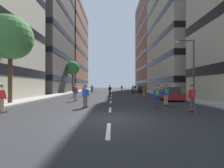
{
  "coord_description": "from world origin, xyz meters",
  "views": [
    {
      "loc": [
        0.14,
        -8.02,
        1.75
      ],
      "look_at": [
        0.0,
        20.15,
        1.93
      ],
      "focal_mm": 24.95,
      "sensor_mm": 36.0,
      "label": 1
    }
  ],
  "objects_px": {
    "skater_2": "(76,92)",
    "skater_8": "(3,97)",
    "parked_car_mid": "(137,89)",
    "skater_4": "(134,89)",
    "street_tree_near": "(74,68)",
    "skater_5": "(111,90)",
    "skater_1": "(92,88)",
    "skater_3": "(158,95)",
    "skater_12": "(167,94)",
    "skater_13": "(93,88)",
    "skater_7": "(145,90)",
    "parked_car_near": "(170,94)",
    "skater_11": "(84,90)",
    "skater_10": "(122,88)",
    "streetlamp_right": "(191,63)",
    "skater_0": "(193,97)",
    "skater_6": "(86,95)",
    "street_tree_mid": "(11,38)",
    "skater_9": "(75,91)",
    "parked_car_far": "(141,89)"
  },
  "relations": [
    {
      "from": "parked_car_near",
      "to": "skater_9",
      "type": "distance_m",
      "value": 12.33
    },
    {
      "from": "skater_2",
      "to": "skater_13",
      "type": "relative_size",
      "value": 1.0
    },
    {
      "from": "skater_10",
      "to": "skater_13",
      "type": "height_order",
      "value": "same"
    },
    {
      "from": "skater_3",
      "to": "skater_11",
      "type": "height_order",
      "value": "same"
    },
    {
      "from": "street_tree_near",
      "to": "skater_12",
      "type": "xyz_separation_m",
      "value": [
        13.98,
        -23.68,
        -4.76
      ]
    },
    {
      "from": "street_tree_mid",
      "to": "skater_13",
      "type": "distance_m",
      "value": 22.58
    },
    {
      "from": "skater_11",
      "to": "parked_car_near",
      "type": "bearing_deg",
      "value": -29.01
    },
    {
      "from": "skater_10",
      "to": "skater_2",
      "type": "bearing_deg",
      "value": -104.94
    },
    {
      "from": "skater_5",
      "to": "skater_11",
      "type": "distance_m",
      "value": 4.17
    },
    {
      "from": "parked_car_mid",
      "to": "skater_9",
      "type": "height_order",
      "value": "skater_9"
    },
    {
      "from": "street_tree_near",
      "to": "skater_12",
      "type": "relative_size",
      "value": 4.1
    },
    {
      "from": "skater_3",
      "to": "skater_7",
      "type": "xyz_separation_m",
      "value": [
        1.67,
        12.91,
        0.0
      ]
    },
    {
      "from": "skater_13",
      "to": "parked_car_near",
      "type": "bearing_deg",
      "value": -57.88
    },
    {
      "from": "skater_12",
      "to": "skater_11",
      "type": "bearing_deg",
      "value": 130.11
    },
    {
      "from": "parked_car_mid",
      "to": "skater_0",
      "type": "distance_m",
      "value": 32.55
    },
    {
      "from": "skater_7",
      "to": "skater_12",
      "type": "height_order",
      "value": "same"
    },
    {
      "from": "parked_car_mid",
      "to": "street_tree_mid",
      "type": "xyz_separation_m",
      "value": [
        -15.98,
        -28.31,
        5.4
      ]
    },
    {
      "from": "parked_car_mid",
      "to": "skater_0",
      "type": "relative_size",
      "value": 2.47
    },
    {
      "from": "skater_11",
      "to": "skater_8",
      "type": "bearing_deg",
      "value": -99.65
    },
    {
      "from": "parked_car_near",
      "to": "skater_1",
      "type": "distance_m",
      "value": 25.95
    },
    {
      "from": "skater_0",
      "to": "skater_6",
      "type": "bearing_deg",
      "value": 165.05
    },
    {
      "from": "streetlamp_right",
      "to": "street_tree_mid",
      "type": "bearing_deg",
      "value": -172.06
    },
    {
      "from": "skater_8",
      "to": "skater_13",
      "type": "xyz_separation_m",
      "value": [
        2.33,
        26.04,
        0.03
      ]
    },
    {
      "from": "skater_5",
      "to": "skater_11",
      "type": "bearing_deg",
      "value": -170.11
    },
    {
      "from": "parked_car_near",
      "to": "skater_2",
      "type": "distance_m",
      "value": 10.63
    },
    {
      "from": "skater_1",
      "to": "skater_3",
      "type": "distance_m",
      "value": 30.73
    },
    {
      "from": "streetlamp_right",
      "to": "skater_10",
      "type": "xyz_separation_m",
      "value": [
        -5.89,
        24.41,
        -3.15
      ]
    },
    {
      "from": "skater_7",
      "to": "skater_13",
      "type": "distance_m",
      "value": 14.85
    },
    {
      "from": "skater_9",
      "to": "skater_12",
      "type": "distance_m",
      "value": 12.76
    },
    {
      "from": "skater_13",
      "to": "parked_car_far",
      "type": "bearing_deg",
      "value": 3.65
    },
    {
      "from": "parked_car_mid",
      "to": "skater_1",
      "type": "xyz_separation_m",
      "value": [
        -12.0,
        -1.64,
        0.29
      ]
    },
    {
      "from": "skater_11",
      "to": "skater_4",
      "type": "bearing_deg",
      "value": 30.48
    },
    {
      "from": "skater_0",
      "to": "skater_5",
      "type": "height_order",
      "value": "same"
    },
    {
      "from": "skater_2",
      "to": "skater_3",
      "type": "bearing_deg",
      "value": -36.02
    },
    {
      "from": "skater_2",
      "to": "skater_8",
      "type": "distance_m",
      "value": 7.64
    },
    {
      "from": "skater_1",
      "to": "skater_5",
      "type": "height_order",
      "value": "same"
    },
    {
      "from": "skater_6",
      "to": "skater_7",
      "type": "relative_size",
      "value": 1.0
    },
    {
      "from": "skater_11",
      "to": "skater_12",
      "type": "distance_m",
      "value": 14.08
    },
    {
      "from": "street_tree_near",
      "to": "skater_5",
      "type": "bearing_deg",
      "value": -53.52
    },
    {
      "from": "skater_2",
      "to": "skater_10",
      "type": "relative_size",
      "value": 1.0
    },
    {
      "from": "skater_12",
      "to": "skater_2",
      "type": "bearing_deg",
      "value": 158.06
    },
    {
      "from": "parked_car_near",
      "to": "skater_8",
      "type": "bearing_deg",
      "value": -148.66
    },
    {
      "from": "parked_car_near",
      "to": "skater_6",
      "type": "bearing_deg",
      "value": -145.64
    },
    {
      "from": "skater_1",
      "to": "skater_4",
      "type": "height_order",
      "value": "same"
    },
    {
      "from": "skater_7",
      "to": "skater_8",
      "type": "relative_size",
      "value": 1.0
    },
    {
      "from": "skater_12",
      "to": "skater_13",
      "type": "bearing_deg",
      "value": 112.26
    },
    {
      "from": "parked_car_mid",
      "to": "skater_4",
      "type": "relative_size",
      "value": 2.47
    },
    {
      "from": "skater_6",
      "to": "skater_13",
      "type": "height_order",
      "value": "same"
    },
    {
      "from": "parked_car_mid",
      "to": "street_tree_near",
      "type": "bearing_deg",
      "value": -160.71
    },
    {
      "from": "skater_2",
      "to": "skater_10",
      "type": "xyz_separation_m",
      "value": [
        6.51,
        24.42,
        -0.03
      ]
    }
  ]
}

